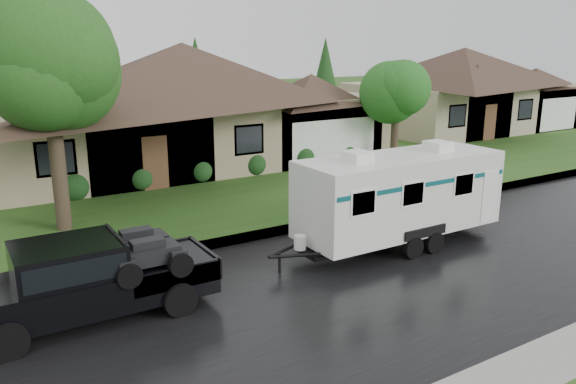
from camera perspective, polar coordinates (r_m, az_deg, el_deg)
The scene contains 11 objects.
ground at distance 15.49m, azimuth 2.23°, elevation -6.73°, with size 140.00×140.00×0.00m, color #255019.
road at distance 14.00m, azimuth 6.85°, elevation -9.23°, with size 140.00×8.00×0.01m, color black.
curb at distance 17.26m, azimuth -1.93°, elevation -4.16°, with size 140.00×0.50×0.15m, color gray.
lawn at distance 28.68m, azimuth -14.69°, elevation 3.05°, with size 140.00×26.00×0.15m, color #255019.
house_main at distance 27.86m, azimuth -9.87°, elevation 10.30°, with size 19.44×10.80×6.90m.
house_neighbor at distance 40.20m, azimuth 17.76°, elevation 10.76°, with size 15.12×9.72×6.45m.
tree_left_green at distance 17.88m, azimuth -23.21°, elevation 11.41°, with size 4.21×4.21×6.97m.
tree_right_green at distance 26.96m, azimuth 10.99°, elevation 10.09°, with size 3.00×3.00×4.96m.
shrub_row at distance 24.04m, azimuth -6.15°, elevation 2.64°, with size 13.60×1.00×1.00m.
pickup_truck at distance 12.62m, azimuth -20.10°, elevation -8.21°, with size 5.29×2.01×1.76m.
travel_trailer at distance 16.35m, azimuth 11.29°, elevation -0.12°, with size 6.52×2.29×2.93m.
Camera 1 is at (-8.05, -11.94, 5.69)m, focal length 35.00 mm.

